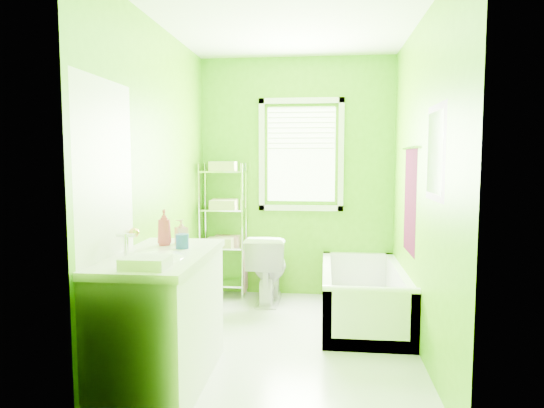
# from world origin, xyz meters

# --- Properties ---
(ground) EXTENTS (2.90, 2.90, 0.00)m
(ground) POSITION_xyz_m (0.00, 0.00, 0.00)
(ground) COLOR silver
(ground) RESTS_ON ground
(room_envelope) EXTENTS (2.14, 2.94, 2.62)m
(room_envelope) POSITION_xyz_m (0.00, 0.00, 1.55)
(room_envelope) COLOR #4FA307
(room_envelope) RESTS_ON ground
(window) EXTENTS (0.92, 0.05, 1.22)m
(window) POSITION_xyz_m (0.05, 1.42, 1.61)
(window) COLOR white
(window) RESTS_ON ground
(door) EXTENTS (0.09, 0.80, 2.00)m
(door) POSITION_xyz_m (-1.04, -1.00, 1.00)
(door) COLOR white
(door) RESTS_ON ground
(right_wall_decor) EXTENTS (0.04, 1.48, 1.17)m
(right_wall_decor) POSITION_xyz_m (1.04, -0.02, 1.32)
(right_wall_decor) COLOR #43071D
(right_wall_decor) RESTS_ON ground
(bathtub) EXTENTS (0.75, 1.61, 0.52)m
(bathtub) POSITION_xyz_m (0.68, 0.62, 0.16)
(bathtub) COLOR white
(bathtub) RESTS_ON ground
(toilet) EXTENTS (0.41, 0.72, 0.73)m
(toilet) POSITION_xyz_m (-0.28, 1.12, 0.36)
(toilet) COLOR white
(toilet) RESTS_ON ground
(vanity) EXTENTS (0.61, 1.19, 1.15)m
(vanity) POSITION_xyz_m (-0.76, -0.83, 0.47)
(vanity) COLOR white
(vanity) RESTS_ON ground
(wire_shelf_unit) EXTENTS (0.50, 0.40, 1.48)m
(wire_shelf_unit) POSITION_xyz_m (-0.77, 1.29, 0.90)
(wire_shelf_unit) COLOR silver
(wire_shelf_unit) RESTS_ON ground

